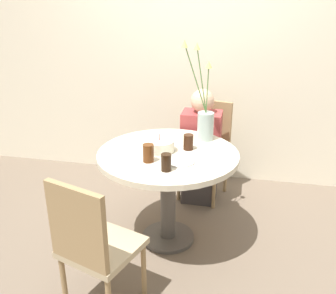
# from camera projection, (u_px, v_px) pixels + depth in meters

# --- Properties ---
(ground_plane) EXTENTS (16.00, 16.00, 0.00)m
(ground_plane) POSITION_uv_depth(u_px,v_px,m) (168.00, 238.00, 2.95)
(ground_plane) COLOR #6B5B4C
(wall_back) EXTENTS (8.00, 0.05, 2.60)m
(wall_back) POSITION_uv_depth(u_px,v_px,m) (194.00, 49.00, 3.56)
(wall_back) COLOR beige
(wall_back) RESTS_ON ground_plane
(dining_table) EXTENTS (1.01, 1.01, 0.74)m
(dining_table) POSITION_uv_depth(u_px,v_px,m) (168.00, 170.00, 2.72)
(dining_table) COLOR beige
(dining_table) RESTS_ON ground_plane
(chair_right_flank) EXTENTS (0.48, 0.48, 0.89)m
(chair_right_flank) POSITION_uv_depth(u_px,v_px,m) (207.00, 144.00, 3.46)
(chair_right_flank) COLOR tan
(chair_right_flank) RESTS_ON ground_plane
(chair_left_flank) EXTENTS (0.51, 0.51, 0.89)m
(chair_left_flank) POSITION_uv_depth(u_px,v_px,m) (92.00, 242.00, 2.09)
(chair_left_flank) COLOR tan
(chair_left_flank) RESTS_ON ground_plane
(birthday_cake) EXTENTS (0.22, 0.22, 0.13)m
(birthday_cake) POSITION_uv_depth(u_px,v_px,m) (159.00, 145.00, 2.68)
(birthday_cake) COLOR white
(birthday_cake) RESTS_ON dining_table
(flower_vase) EXTENTS (0.25, 0.13, 0.75)m
(flower_vase) POSITION_uv_depth(u_px,v_px,m) (205.00, 119.00, 2.85)
(flower_vase) COLOR #9EB2AD
(flower_vase) RESTS_ON dining_table
(side_plate) EXTENTS (0.19, 0.19, 0.01)m
(side_plate) POSITION_uv_depth(u_px,v_px,m) (180.00, 162.00, 2.51)
(side_plate) COLOR silver
(side_plate) RESTS_ON dining_table
(drink_glass_0) EXTENTS (0.08, 0.08, 0.12)m
(drink_glass_0) POSITION_uv_depth(u_px,v_px,m) (148.00, 153.00, 2.50)
(drink_glass_0) COLOR #51280F
(drink_glass_0) RESTS_ON dining_table
(drink_glass_1) EXTENTS (0.07, 0.07, 0.11)m
(drink_glass_1) POSITION_uv_depth(u_px,v_px,m) (166.00, 162.00, 2.37)
(drink_glass_1) COLOR black
(drink_glass_1) RESTS_ON dining_table
(drink_glass_2) EXTENTS (0.07, 0.07, 0.11)m
(drink_glass_2) POSITION_uv_depth(u_px,v_px,m) (188.00, 142.00, 2.70)
(drink_glass_2) COLOR #33190C
(drink_glass_2) RESTS_ON dining_table
(person_guest) EXTENTS (0.34, 0.24, 1.05)m
(person_guest) POSITION_uv_depth(u_px,v_px,m) (201.00, 151.00, 3.33)
(person_guest) COLOR #383333
(person_guest) RESTS_ON ground_plane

